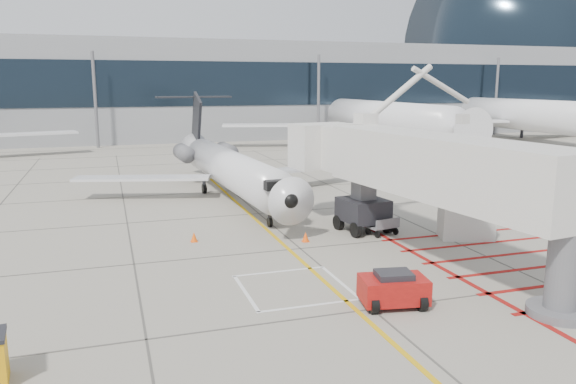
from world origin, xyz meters
name	(u,v)px	position (x,y,z in m)	size (l,w,h in m)	color
ground_plane	(331,274)	(0.00, 0.00, 0.00)	(260.00, 260.00, 0.00)	gray
regional_jet	(238,152)	(-0.59, 15.02, 3.58)	(21.67, 27.32, 7.16)	silver
jet_bridge	(440,179)	(5.19, 0.05, 3.87)	(9.16, 19.34, 7.74)	silver
pushback_tug	(393,288)	(0.87, -3.94, 0.70)	(2.39, 1.49, 1.39)	#A81310
baggage_cart	(382,226)	(5.07, 5.12, 0.51)	(1.62, 1.02, 1.02)	slate
ground_power_unit	(466,219)	(8.96, 3.14, 1.06)	(2.68, 1.56, 2.12)	silver
cone_nose	(194,237)	(-4.84, 6.87, 0.25)	(0.36, 0.36, 0.51)	#FF590D
cone_side	(306,237)	(0.67, 5.11, 0.26)	(0.37, 0.37, 0.52)	#FD510D
terminal_building	(226,90)	(10.00, 70.00, 7.00)	(180.00, 28.00, 14.00)	gray
terminal_glass_band	(246,84)	(10.00, 55.95, 8.00)	(180.00, 0.10, 6.00)	black
terminal_dome	(532,52)	(70.00, 70.00, 14.00)	(40.00, 28.00, 28.00)	black
bg_aircraft_c	(372,95)	(24.42, 46.00, 6.50)	(39.02, 43.36, 13.01)	silver
bg_aircraft_d	(517,94)	(47.24, 46.00, 6.52)	(39.12, 43.46, 13.04)	silver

